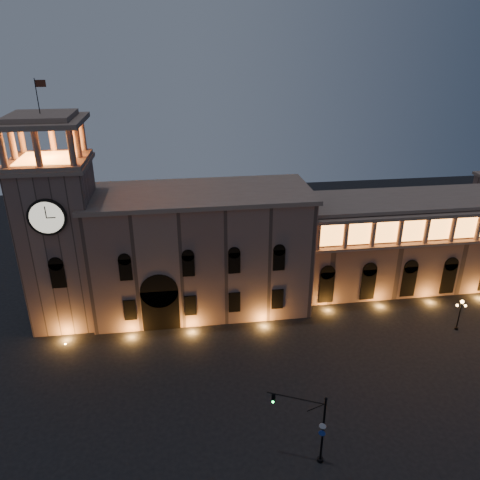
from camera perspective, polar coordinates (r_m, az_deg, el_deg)
The scene contains 6 objects.
ground at distance 53.73m, azimuth -0.59°, elevation -19.82°, with size 160.00×160.00×0.00m, color black.
government_building at distance 66.83m, azimuth -4.83°, elevation -1.29°, with size 30.80×12.80×17.60m.
clock_tower at distance 66.25m, azimuth -21.00°, elevation 0.41°, with size 9.80×9.80×32.40m.
colonnade_wing at distance 78.41m, azimuth 20.79°, elevation -0.07°, with size 40.60×11.50×14.50m.
traffic_light at distance 46.69m, azimuth 8.86°, elevation -21.54°, with size 5.20×2.60×7.76m.
street_lamp_near at distance 70.20m, azimuth 25.23°, elevation -7.96°, with size 1.58×0.57×4.62m.
Camera 1 is at (-4.90, -38.51, 37.14)m, focal length 35.00 mm.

